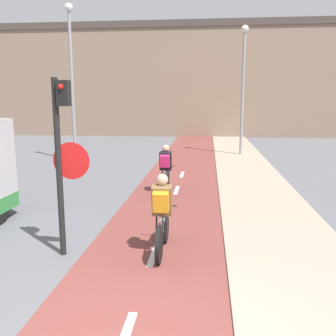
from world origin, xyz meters
The scene contains 6 objects.
building_row_background centered at (0.00, 27.74, 4.30)m, with size 60.00×5.20×8.58m.
traffic_light_pole centered at (-1.61, 2.87, 2.00)m, with size 0.67×0.25×3.23m.
street_lamp_far centered at (-5.16, 13.17, 4.24)m, with size 0.36×0.36×6.95m.
street_lamp_sidewalk centered at (2.66, 16.01, 3.96)m, with size 0.36×0.36×6.42m.
cyclist_near centered at (0.14, 3.12, 0.72)m, with size 0.46×1.69×1.52m.
cyclist_far centered at (-0.31, 7.69, 0.71)m, with size 0.46×1.63×1.50m.
Camera 1 is at (0.96, -3.48, 2.86)m, focal length 40.00 mm.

